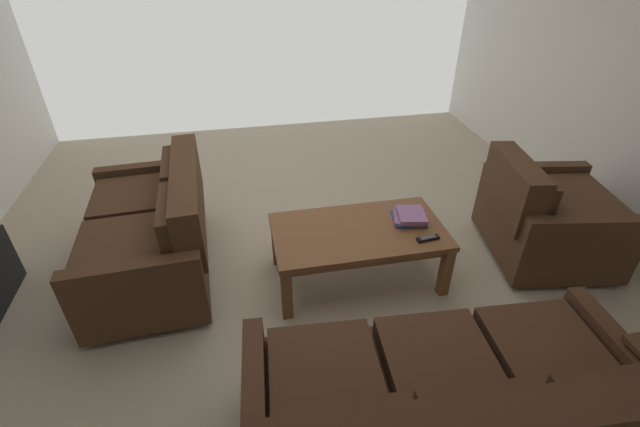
% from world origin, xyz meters
% --- Properties ---
extents(ground_plane, '(5.33, 5.80, 0.01)m').
position_xyz_m(ground_plane, '(0.00, 0.00, -0.00)').
color(ground_plane, '#B7A88E').
extents(sofa_main, '(1.93, 0.99, 0.79)m').
position_xyz_m(sofa_main, '(-0.42, 1.61, 0.34)').
color(sofa_main, black).
rests_on(sofa_main, ground).
extents(loveseat_near, '(0.91, 1.46, 0.84)m').
position_xyz_m(loveseat_near, '(1.09, -0.13, 0.36)').
color(loveseat_near, black).
rests_on(loveseat_near, ground).
extents(coffee_table, '(1.22, 0.67, 0.44)m').
position_xyz_m(coffee_table, '(-0.36, 0.26, 0.38)').
color(coffee_table, brown).
rests_on(coffee_table, ground).
extents(armchair_side, '(1.01, 1.03, 0.84)m').
position_xyz_m(armchair_side, '(-1.85, 0.27, 0.36)').
color(armchair_side, black).
rests_on(armchair_side, ground).
extents(book_stack, '(0.27, 0.28, 0.07)m').
position_xyz_m(book_stack, '(-0.75, 0.22, 0.48)').
color(book_stack, '#385693').
rests_on(book_stack, coffee_table).
extents(tv_remote, '(0.16, 0.06, 0.02)m').
position_xyz_m(tv_remote, '(-0.79, 0.47, 0.45)').
color(tv_remote, black).
rests_on(tv_remote, coffee_table).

